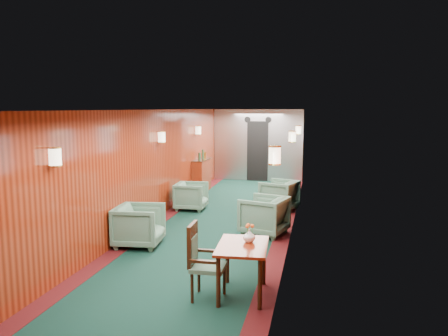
# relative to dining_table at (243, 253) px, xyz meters

# --- Properties ---
(room) EXTENTS (12.00, 12.10, 2.40)m
(room) POSITION_rel_dining_table_xyz_m (-1.05, 3.22, 1.06)
(room) COLOR black
(room) RESTS_ON ground
(bulkhead) EXTENTS (2.98, 0.17, 2.39)m
(bulkhead) POSITION_rel_dining_table_xyz_m (-1.05, 9.13, 0.61)
(bulkhead) COLOR #B7B9BF
(bulkhead) RESTS_ON ground
(windows_right) EXTENTS (0.02, 8.60, 0.80)m
(windows_right) POSITION_rel_dining_table_xyz_m (0.43, 3.47, 0.88)
(windows_right) COLOR #BBBEC2
(windows_right) RESTS_ON ground
(wall_sconces) EXTENTS (2.97, 7.97, 0.25)m
(wall_sconces) POSITION_rel_dining_table_xyz_m (-1.05, 3.78, 1.22)
(wall_sconces) COLOR #FFF2C6
(wall_sconces) RESTS_ON ground
(dining_table) EXTENTS (0.69, 0.95, 0.68)m
(dining_table) POSITION_rel_dining_table_xyz_m (0.00, 0.00, 0.00)
(dining_table) COLOR maroon
(dining_table) RESTS_ON ground
(side_chair) EXTENTS (0.45, 0.47, 0.98)m
(side_chair) POSITION_rel_dining_table_xyz_m (-0.50, -0.19, -0.04)
(side_chair) COLOR #1E4737
(side_chair) RESTS_ON ground
(credenza) EXTENTS (0.33, 1.07, 1.23)m
(credenza) POSITION_rel_dining_table_xyz_m (-2.39, 6.81, -0.09)
(credenza) COLOR maroon
(credenza) RESTS_ON ground
(flower_vase) EXTENTS (0.20, 0.20, 0.17)m
(flower_vase) POSITION_rel_dining_table_xyz_m (0.06, 0.14, 0.19)
(flower_vase) COLOR silver
(flower_vase) RESTS_ON dining_table
(armchair_left_near) EXTENTS (0.88, 0.86, 0.74)m
(armchair_left_near) POSITION_rel_dining_table_xyz_m (-2.14, 1.67, -0.21)
(armchair_left_near) COLOR #1E4737
(armchair_left_near) RESTS_ON ground
(armchair_left_far) EXTENTS (0.75, 0.73, 0.66)m
(armchair_left_far) POSITION_rel_dining_table_xyz_m (-2.03, 4.55, -0.24)
(armchair_left_far) COLOR #1E4737
(armchair_left_far) RESTS_ON ground
(armchair_right_near) EXTENTS (1.01, 0.99, 0.75)m
(armchair_right_near) POSITION_rel_dining_table_xyz_m (-0.07, 2.85, -0.20)
(armchair_right_near) COLOR #1E4737
(armchair_right_near) RESTS_ON ground
(armchair_right_far) EXTENTS (1.01, 0.99, 0.72)m
(armchair_right_far) POSITION_rel_dining_table_xyz_m (0.04, 4.96, -0.21)
(armchair_right_far) COLOR #1E4737
(armchair_right_far) RESTS_ON ground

